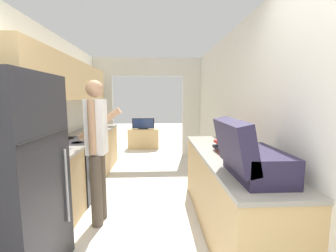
{
  "coord_description": "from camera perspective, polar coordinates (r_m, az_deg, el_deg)",
  "views": [
    {
      "loc": [
        0.24,
        -1.01,
        1.52
      ],
      "look_at": [
        0.44,
        3.14,
        0.99
      ],
      "focal_mm": 24.0,
      "sensor_mm": 36.0,
      "label": 1
    }
  ],
  "objects": [
    {
      "name": "wall_far_with_doorway",
      "position": [
        5.77,
        -5.13,
        6.61
      ],
      "size": [
        3.08,
        0.06,
        2.5
      ],
      "color": "silver",
      "rests_on": "ground_plane"
    },
    {
      "name": "refrigerator",
      "position": [
        2.23,
        -36.35,
        -11.59
      ],
      "size": [
        0.76,
        0.8,
        1.71
      ],
      "color": "black",
      "rests_on": "ground_plane"
    },
    {
      "name": "wall_right",
      "position": [
        3.01,
        19.38,
        1.74
      ],
      "size": [
        0.06,
        7.13,
        2.5
      ],
      "color": "silver",
      "rests_on": "ground_plane"
    },
    {
      "name": "suitcase",
      "position": [
        1.93,
        19.9,
        -7.28
      ],
      "size": [
        0.48,
        0.65,
        0.47
      ],
      "color": "#231E38",
      "rests_on": "counter_right"
    },
    {
      "name": "wall_left",
      "position": [
        3.51,
        -28.77,
        5.4
      ],
      "size": [
        0.38,
        7.13,
        2.5
      ],
      "color": "silver",
      "rests_on": "ground_plane"
    },
    {
      "name": "book_stack",
      "position": [
        2.74,
        14.54,
        -5.11
      ],
      "size": [
        0.26,
        0.31,
        0.13
      ],
      "color": "red",
      "rests_on": "counter_right"
    },
    {
      "name": "person",
      "position": [
        2.79,
        -17.6,
        -5.31
      ],
      "size": [
        0.55,
        0.39,
        1.72
      ],
      "rotation": [
        0.0,
        0.0,
        1.51
      ],
      "color": "#4C4238",
      "rests_on": "ground_plane"
    },
    {
      "name": "television",
      "position": [
        6.69,
        -6.3,
        0.56
      ],
      "size": [
        0.65,
        0.16,
        0.32
      ],
      "color": "black",
      "rests_on": "tv_cabinet"
    },
    {
      "name": "range_oven",
      "position": [
        3.76,
        -22.68,
        -9.89
      ],
      "size": [
        0.66,
        0.79,
        1.02
      ],
      "color": "black",
      "rests_on": "ground_plane"
    },
    {
      "name": "counter_right",
      "position": [
        2.8,
        14.69,
        -15.62
      ],
      "size": [
        0.62,
        2.35,
        0.88
      ],
      "color": "tan",
      "rests_on": "ground_plane"
    },
    {
      "name": "counter_left",
      "position": [
        4.25,
        -20.3,
        -7.87
      ],
      "size": [
        0.62,
        3.25,
        0.88
      ],
      "color": "tan",
      "rests_on": "ground_plane"
    },
    {
      "name": "tv_cabinet",
      "position": [
        6.8,
        -6.23,
        -3.15
      ],
      "size": [
        0.91,
        0.42,
        0.58
      ],
      "color": "tan",
      "rests_on": "ground_plane"
    }
  ]
}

